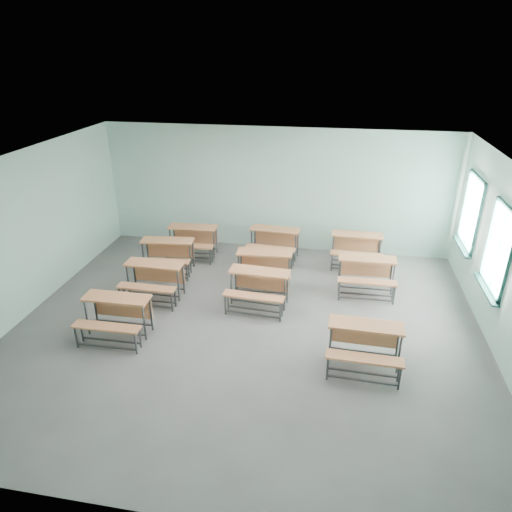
% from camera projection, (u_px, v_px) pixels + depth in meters
% --- Properties ---
extents(room, '(9.04, 8.04, 3.24)m').
position_uv_depth(room, '(251.00, 253.00, 8.24)').
color(room, slate).
rests_on(room, ground).
extents(desk_unit_r0c0, '(1.25, 0.84, 0.78)m').
position_uv_depth(desk_unit_r0c0, '(115.00, 312.00, 8.46)').
color(desk_unit_r0c0, '#C57447').
rests_on(desk_unit_r0c0, ground).
extents(desk_unit_r0c2, '(1.27, 0.88, 0.78)m').
position_uv_depth(desk_unit_r0c2, '(365.00, 341.00, 7.64)').
color(desk_unit_r0c2, '#C57447').
rests_on(desk_unit_r0c2, ground).
extents(desk_unit_r1c0, '(1.25, 0.85, 0.78)m').
position_uv_depth(desk_unit_r1c0, '(153.00, 276.00, 9.76)').
color(desk_unit_r1c0, '#C57447').
rests_on(desk_unit_r1c0, ground).
extents(desk_unit_r1c1, '(1.30, 0.92, 0.78)m').
position_uv_depth(desk_unit_r1c1, '(258.00, 284.00, 9.43)').
color(desk_unit_r1c1, '#C57447').
rests_on(desk_unit_r1c1, ground).
extents(desk_unit_r2c0, '(1.33, 0.96, 0.78)m').
position_uv_depth(desk_unit_r2c0, '(167.00, 251.00, 10.91)').
color(desk_unit_r2c0, '#C57447').
rests_on(desk_unit_r2c0, ground).
extents(desk_unit_r2c1, '(1.29, 0.90, 0.78)m').
position_uv_depth(desk_unit_r2c1, '(264.00, 264.00, 10.28)').
color(desk_unit_r2c1, '#C57447').
rests_on(desk_unit_r2c1, ground).
extents(desk_unit_r2c2, '(1.26, 0.85, 0.78)m').
position_uv_depth(desk_unit_r2c2, '(367.00, 270.00, 10.00)').
color(desk_unit_r2c2, '#C57447').
rests_on(desk_unit_r2c2, ground).
extents(desk_unit_r3c0, '(1.28, 0.89, 0.78)m').
position_uv_depth(desk_unit_r3c0, '(192.00, 237.00, 11.71)').
color(desk_unit_r3c0, '#C57447').
rests_on(desk_unit_r3c0, ground).
extents(desk_unit_r3c1, '(1.31, 0.94, 0.78)m').
position_uv_depth(desk_unit_r3c1, '(274.00, 239.00, 11.57)').
color(desk_unit_r3c1, '#C57447').
rests_on(desk_unit_r3c1, ground).
extents(desk_unit_r3c2, '(1.25, 0.85, 0.78)m').
position_uv_depth(desk_unit_r3c2, '(357.00, 245.00, 11.25)').
color(desk_unit_r3c2, '#C57447').
rests_on(desk_unit_r3c2, ground).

